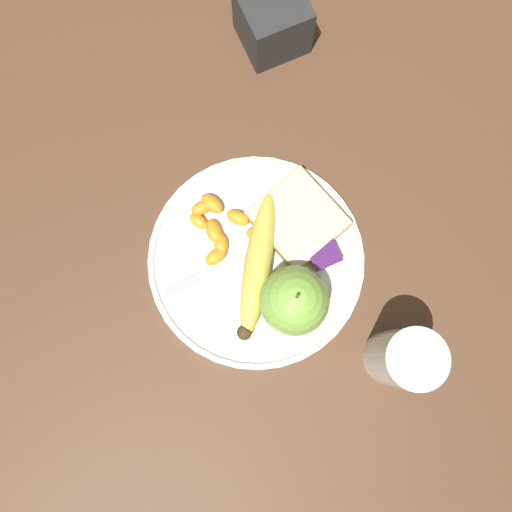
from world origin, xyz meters
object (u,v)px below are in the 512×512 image
apple (294,300)px  fork (251,256)px  bread_slice (298,219)px  condiment_caddy (272,21)px  plate (256,260)px  juice_glass (402,358)px  jam_packet (321,251)px  banana (256,265)px

apple → fork: 0.09m
bread_slice → apple: bearing=151.5°
fork → condiment_caddy: condiment_caddy is taller
plate → juice_glass: juice_glass is taller
plate → apple: bearing=-165.9°
juice_glass → bread_slice: juice_glass is taller
bread_slice → jam_packet: (-0.05, -0.01, -0.00)m
apple → plate: bearing=14.1°
fork → bread_slice: bearing=15.0°
jam_packet → banana: bearing=78.7°
banana → juice_glass: bearing=-147.9°
banana → fork: size_ratio=0.88×
juice_glass → banana: bearing=32.1°
plate → juice_glass: (-0.18, -0.10, 0.04)m
banana → bread_slice: size_ratio=1.40×
fork → condiment_caddy: bearing=61.8°
juice_glass → banana: (0.17, 0.11, -0.02)m
jam_packet → condiment_caddy: size_ratio=0.54×
banana → jam_packet: size_ratio=3.84×
banana → condiment_caddy: size_ratio=2.09×
apple → condiment_caddy: (0.35, -0.13, -0.01)m
fork → jam_packet: 0.09m
plate → juice_glass: 0.21m
plate → fork: bearing=38.8°
plate → fork: fork is taller
juice_glass → condiment_caddy: (0.46, -0.05, -0.01)m
juice_glass → apple: size_ratio=1.22×
jam_packet → condiment_caddy: (0.31, -0.07, 0.02)m
juice_glass → apple: juice_glass is taller
juice_glass → bread_slice: size_ratio=0.91×
juice_glass → condiment_caddy: size_ratio=1.36×
apple → bread_slice: size_ratio=0.75×
bread_slice → jam_packet: 0.05m
plate → condiment_caddy: bearing=-28.0°
apple → fork: apple is taller
apple → fork: (0.07, 0.02, -0.04)m
plate → condiment_caddy: condiment_caddy is taller
fork → banana: bearing=-91.7°
juice_glass → fork: juice_glass is taller
plate → condiment_caddy: (0.28, -0.15, 0.03)m
apple → banana: apple is taller
plate → fork: (0.01, 0.00, 0.01)m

